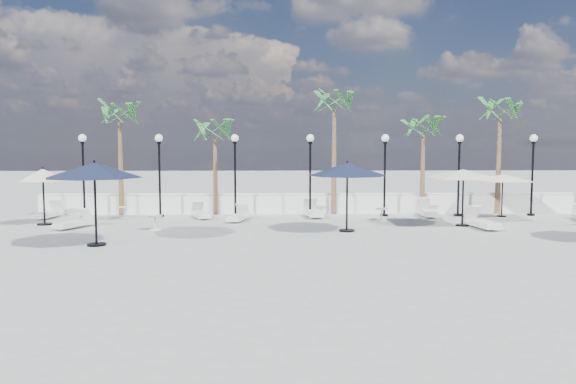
{
  "coord_description": "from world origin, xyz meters",
  "views": [
    {
      "loc": [
        -1.69,
        -19.61,
        3.43
      ],
      "look_at": [
        -1.14,
        2.48,
        1.5
      ],
      "focal_mm": 35.0,
      "sensor_mm": 36.0,
      "label": 1
    }
  ],
  "objects_px": {
    "parasol_navy_mid": "(347,170)",
    "lounger_1": "(238,216)",
    "lounger_4": "(427,211)",
    "parasol_cream_sq_a": "(503,175)",
    "parasol_navy_left": "(94,170)",
    "lounger_3": "(201,213)",
    "lounger_5": "(313,212)",
    "lounger_6": "(481,222)",
    "parasol_cream_sq_b": "(464,170)",
    "parasol_cream_small": "(43,176)",
    "lounger_0": "(49,213)",
    "lounger_2": "(74,223)"
  },
  "relations": [
    {
      "from": "lounger_3",
      "to": "lounger_6",
      "type": "xyz_separation_m",
      "value": [
        11.69,
        -3.41,
        0.04
      ]
    },
    {
      "from": "parasol_navy_mid",
      "to": "parasol_cream_small",
      "type": "relative_size",
      "value": 1.26
    },
    {
      "from": "lounger_1",
      "to": "parasol_navy_mid",
      "type": "bearing_deg",
      "value": -19.54
    },
    {
      "from": "parasol_cream_sq_a",
      "to": "lounger_5",
      "type": "bearing_deg",
      "value": 179.86
    },
    {
      "from": "lounger_4",
      "to": "parasol_navy_mid",
      "type": "distance_m",
      "value": 6.43
    },
    {
      "from": "parasol_navy_mid",
      "to": "lounger_5",
      "type": "bearing_deg",
      "value": 103.43
    },
    {
      "from": "lounger_6",
      "to": "parasol_cream_sq_b",
      "type": "xyz_separation_m",
      "value": [
        -0.53,
        0.74,
        2.08
      ]
    },
    {
      "from": "lounger_2",
      "to": "lounger_4",
      "type": "distance_m",
      "value": 15.56
    },
    {
      "from": "parasol_navy_left",
      "to": "parasol_navy_mid",
      "type": "xyz_separation_m",
      "value": [
        8.8,
        2.82,
        -0.11
      ]
    },
    {
      "from": "lounger_1",
      "to": "parasol_navy_left",
      "type": "relative_size",
      "value": 0.56
    },
    {
      "from": "lounger_2",
      "to": "lounger_3",
      "type": "distance_m",
      "value": 5.57
    },
    {
      "from": "lounger_3",
      "to": "lounger_4",
      "type": "relative_size",
      "value": 0.9
    },
    {
      "from": "lounger_6",
      "to": "parasol_cream_small",
      "type": "distance_m",
      "value": 18.15
    },
    {
      "from": "lounger_0",
      "to": "parasol_navy_mid",
      "type": "bearing_deg",
      "value": -12.55
    },
    {
      "from": "lounger_6",
      "to": "parasol_cream_sq_a",
      "type": "distance_m",
      "value": 4.66
    },
    {
      "from": "lounger_1",
      "to": "parasol_cream_small",
      "type": "height_order",
      "value": "parasol_cream_small"
    },
    {
      "from": "lounger_3",
      "to": "lounger_5",
      "type": "distance_m",
      "value": 5.17
    },
    {
      "from": "lounger_4",
      "to": "parasol_cream_small",
      "type": "xyz_separation_m",
      "value": [
        -16.8,
        -2.21,
        1.82
      ]
    },
    {
      "from": "lounger_2",
      "to": "parasol_cream_sq_b",
      "type": "height_order",
      "value": "parasol_cream_sq_b"
    },
    {
      "from": "lounger_3",
      "to": "parasol_navy_mid",
      "type": "xyz_separation_m",
      "value": [
        6.18,
        -3.98,
        2.19
      ]
    },
    {
      "from": "lounger_2",
      "to": "parasol_navy_left",
      "type": "distance_m",
      "value": 4.96
    },
    {
      "from": "parasol_cream_sq_b",
      "to": "lounger_6",
      "type": "bearing_deg",
      "value": -54.55
    },
    {
      "from": "lounger_0",
      "to": "lounger_1",
      "type": "xyz_separation_m",
      "value": [
        8.73,
        -1.23,
        -0.02
      ]
    },
    {
      "from": "lounger_3",
      "to": "lounger_2",
      "type": "bearing_deg",
      "value": -168.45
    },
    {
      "from": "parasol_navy_mid",
      "to": "lounger_4",
      "type": "bearing_deg",
      "value": 44.62
    },
    {
      "from": "parasol_cream_small",
      "to": "lounger_4",
      "type": "bearing_deg",
      "value": 7.5
    },
    {
      "from": "lounger_2",
      "to": "parasol_navy_mid",
      "type": "height_order",
      "value": "parasol_navy_mid"
    },
    {
      "from": "lounger_1",
      "to": "lounger_4",
      "type": "relative_size",
      "value": 0.9
    },
    {
      "from": "parasol_navy_left",
      "to": "lounger_0",
      "type": "bearing_deg",
      "value": 121.85
    },
    {
      "from": "lounger_4",
      "to": "parasol_cream_sq_a",
      "type": "height_order",
      "value": "parasol_cream_sq_a"
    },
    {
      "from": "lounger_6",
      "to": "lounger_4",
      "type": "bearing_deg",
      "value": 98.49
    },
    {
      "from": "parasol_navy_left",
      "to": "lounger_5",
      "type": "bearing_deg",
      "value": 42.28
    },
    {
      "from": "lounger_3",
      "to": "lounger_6",
      "type": "height_order",
      "value": "lounger_6"
    },
    {
      "from": "lounger_1",
      "to": "lounger_6",
      "type": "relative_size",
      "value": 0.86
    },
    {
      "from": "lounger_1",
      "to": "parasol_cream_small",
      "type": "xyz_separation_m",
      "value": [
        -8.07,
        -0.89,
        1.86
      ]
    },
    {
      "from": "lounger_2",
      "to": "parasol_cream_small",
      "type": "xyz_separation_m",
      "value": [
        -1.57,
        1.01,
        1.85
      ]
    },
    {
      "from": "parasol_cream_sq_b",
      "to": "parasol_navy_left",
      "type": "bearing_deg",
      "value": -163.29
    },
    {
      "from": "lounger_5",
      "to": "lounger_4",
      "type": "bearing_deg",
      "value": -7.51
    },
    {
      "from": "lounger_0",
      "to": "lounger_3",
      "type": "bearing_deg",
      "value": 3.49
    },
    {
      "from": "parasol_cream_small",
      "to": "lounger_1",
      "type": "bearing_deg",
      "value": 6.29
    },
    {
      "from": "lounger_0",
      "to": "parasol_cream_sq_b",
      "type": "bearing_deg",
      "value": -3.89
    },
    {
      "from": "lounger_2",
      "to": "parasol_cream_sq_a",
      "type": "xyz_separation_m",
      "value": [
        18.74,
        3.2,
        1.74
      ]
    },
    {
      "from": "lounger_4",
      "to": "parasol_navy_left",
      "type": "distance_m",
      "value": 15.07
    },
    {
      "from": "parasol_navy_mid",
      "to": "lounger_1",
      "type": "bearing_deg",
      "value": 146.35
    },
    {
      "from": "lounger_4",
      "to": "lounger_3",
      "type": "bearing_deg",
      "value": -177.8
    },
    {
      "from": "lounger_6",
      "to": "parasol_navy_mid",
      "type": "height_order",
      "value": "parasol_navy_mid"
    },
    {
      "from": "lounger_6",
      "to": "parasol_cream_sq_a",
      "type": "bearing_deg",
      "value": 48.07
    },
    {
      "from": "lounger_2",
      "to": "lounger_6",
      "type": "relative_size",
      "value": 0.87
    },
    {
      "from": "lounger_0",
      "to": "lounger_5",
      "type": "distance_m",
      "value": 12.12
    },
    {
      "from": "lounger_4",
      "to": "parasol_cream_sq_b",
      "type": "relative_size",
      "value": 0.4
    }
  ]
}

